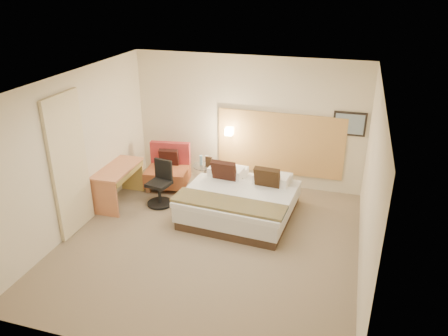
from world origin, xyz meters
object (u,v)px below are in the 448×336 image
(desk_chair, at_px, (160,187))
(bed, at_px, (240,200))
(side_table, at_px, (205,176))
(lounge_chair, at_px, (168,170))
(desk, at_px, (119,175))

(desk_chair, bearing_deg, bed, 0.54)
(side_table, xyz_separation_m, desk_chair, (-0.63, -0.80, 0.05))
(lounge_chair, bearing_deg, bed, -23.55)
(desk, bearing_deg, lounge_chair, 58.20)
(side_table, distance_m, desk, 1.73)
(bed, height_order, side_table, bed)
(side_table, height_order, desk_chair, desk_chair)
(bed, xyz_separation_m, side_table, (-0.96, 0.79, 0.01))
(lounge_chair, height_order, desk, lounge_chair)
(lounge_chair, distance_m, side_table, 0.81)
(lounge_chair, relative_size, desk_chair, 1.08)
(lounge_chair, distance_m, desk_chair, 0.81)
(side_table, height_order, desk, desk)
(bed, xyz_separation_m, desk_chair, (-1.60, -0.01, 0.06))
(lounge_chair, bearing_deg, desk, -121.80)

